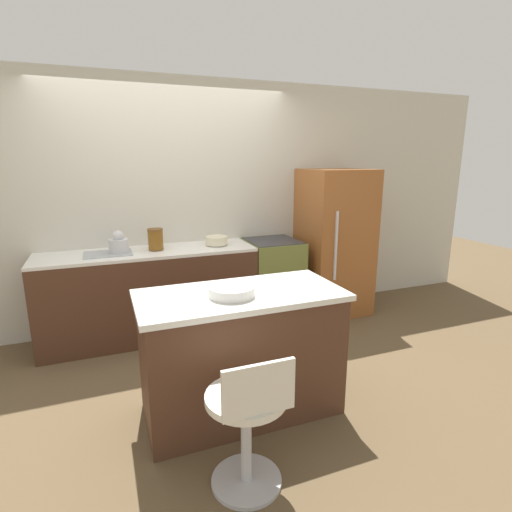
{
  "coord_description": "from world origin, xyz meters",
  "views": [
    {
      "loc": [
        -0.71,
        -3.64,
        1.78
      ],
      "look_at": [
        0.54,
        -0.44,
        0.95
      ],
      "focal_mm": 28.0,
      "sensor_mm": 36.0,
      "label": 1
    }
  ],
  "objects_px": {
    "kettle": "(119,244)",
    "mixing_bowl": "(217,240)",
    "oven_range": "(273,280)",
    "stool_chair": "(248,423)",
    "refrigerator": "(334,242)"
  },
  "relations": [
    {
      "from": "kettle",
      "to": "mixing_bowl",
      "type": "xyz_separation_m",
      "value": [
        0.97,
        0.0,
        -0.04
      ]
    },
    {
      "from": "oven_range",
      "to": "stool_chair",
      "type": "bearing_deg",
      "value": -116.67
    },
    {
      "from": "kettle",
      "to": "mixing_bowl",
      "type": "height_order",
      "value": "kettle"
    },
    {
      "from": "oven_range",
      "to": "kettle",
      "type": "relative_size",
      "value": 4.29
    },
    {
      "from": "stool_chair",
      "to": "refrigerator",
      "type": "bearing_deg",
      "value": 49.12
    },
    {
      "from": "stool_chair",
      "to": "kettle",
      "type": "distance_m",
      "value": 2.34
    },
    {
      "from": "oven_range",
      "to": "mixing_bowl",
      "type": "bearing_deg",
      "value": 179.35
    },
    {
      "from": "refrigerator",
      "to": "stool_chair",
      "type": "bearing_deg",
      "value": -130.88
    },
    {
      "from": "refrigerator",
      "to": "stool_chair",
      "type": "relative_size",
      "value": 2.0
    },
    {
      "from": "kettle",
      "to": "mixing_bowl",
      "type": "bearing_deg",
      "value": 0.0
    },
    {
      "from": "oven_range",
      "to": "stool_chair",
      "type": "distance_m",
      "value": 2.46
    },
    {
      "from": "kettle",
      "to": "mixing_bowl",
      "type": "distance_m",
      "value": 0.97
    },
    {
      "from": "oven_range",
      "to": "refrigerator",
      "type": "bearing_deg",
      "value": -3.17
    },
    {
      "from": "oven_range",
      "to": "refrigerator",
      "type": "distance_m",
      "value": 0.85
    },
    {
      "from": "refrigerator",
      "to": "stool_chair",
      "type": "height_order",
      "value": "refrigerator"
    }
  ]
}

